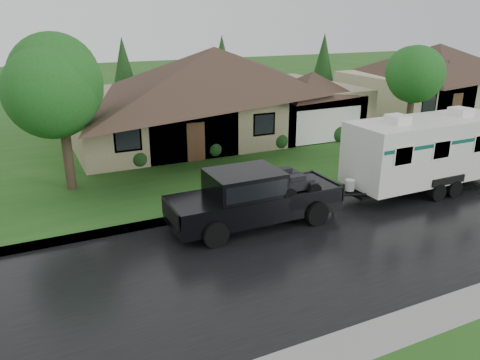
# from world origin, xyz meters

# --- Properties ---
(ground) EXTENTS (140.00, 140.00, 0.00)m
(ground) POSITION_xyz_m (0.00, 0.00, 0.00)
(ground) COLOR #24551A
(ground) RESTS_ON ground
(road) EXTENTS (140.00, 8.00, 0.01)m
(road) POSITION_xyz_m (0.00, -2.00, 0.01)
(road) COLOR black
(road) RESTS_ON ground
(curb) EXTENTS (140.00, 0.50, 0.15)m
(curb) POSITION_xyz_m (0.00, 2.25, 0.07)
(curb) COLOR gray
(curb) RESTS_ON ground
(lawn) EXTENTS (140.00, 26.00, 0.15)m
(lawn) POSITION_xyz_m (0.00, 15.00, 0.07)
(lawn) COLOR #24551A
(lawn) RESTS_ON ground
(house_main) EXTENTS (19.44, 10.80, 6.90)m
(house_main) POSITION_xyz_m (2.29, 13.84, 3.59)
(house_main) COLOR gray
(house_main) RESTS_ON lawn
(house_neighbor) EXTENTS (15.12, 9.72, 6.45)m
(house_neighbor) POSITION_xyz_m (22.27, 14.34, 3.32)
(house_neighbor) COLOR #C3B690
(house_neighbor) RESTS_ON lawn
(tree_left_green) EXTENTS (3.96, 3.96, 6.55)m
(tree_left_green) POSITION_xyz_m (-7.87, 7.43, 4.69)
(tree_left_green) COLOR #382B1E
(tree_left_green) RESTS_ON lawn
(tree_right_green) EXTENTS (3.50, 3.50, 5.79)m
(tree_right_green) POSITION_xyz_m (12.22, 7.35, 4.17)
(tree_right_green) COLOR #382B1E
(tree_right_green) RESTS_ON lawn
(shrub_row) EXTENTS (13.60, 1.00, 1.00)m
(shrub_row) POSITION_xyz_m (2.00, 9.30, 0.65)
(shrub_row) COLOR #143814
(shrub_row) RESTS_ON lawn
(pickup_truck) EXTENTS (6.59, 2.50, 2.20)m
(pickup_truck) POSITION_xyz_m (-2.11, 0.69, 1.18)
(pickup_truck) COLOR black
(pickup_truck) RESTS_ON ground
(travel_trailer) EXTENTS (8.12, 2.85, 3.64)m
(travel_trailer) POSITION_xyz_m (6.71, 0.69, 1.93)
(travel_trailer) COLOR silver
(travel_trailer) RESTS_ON ground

